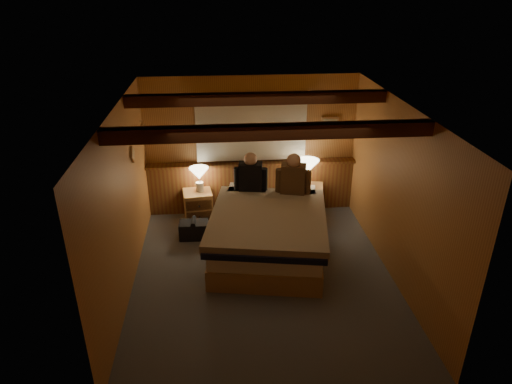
{
  "coord_description": "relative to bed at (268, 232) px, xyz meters",
  "views": [
    {
      "loc": [
        -0.57,
        -5.29,
        3.82
      ],
      "look_at": [
        -0.06,
        0.4,
        1.12
      ],
      "focal_mm": 32.0,
      "sensor_mm": 36.0,
      "label": 1
    }
  ],
  "objects": [
    {
      "name": "framed_print",
      "position": [
        1.21,
        1.52,
        1.17
      ],
      "size": [
        0.3,
        0.04,
        0.25
      ],
      "color": "tan",
      "rests_on": "wall_back"
    },
    {
      "name": "bed",
      "position": [
        0.0,
        0.0,
        0.0
      ],
      "size": [
        1.95,
        2.36,
        0.72
      ],
      "rotation": [
        0.0,
        0.0,
        -0.17
      ],
      "color": "#A98048",
      "rests_on": "floor"
    },
    {
      "name": "wall_left",
      "position": [
        -1.94,
        -0.56,
        0.82
      ],
      "size": [
        0.0,
        4.2,
        4.2
      ],
      "primitive_type": "plane",
      "rotation": [
        1.57,
        0.0,
        1.57
      ],
      "color": "#BB8243",
      "rests_on": "floor"
    },
    {
      "name": "lamp_right",
      "position": [
        0.8,
        1.19,
        0.52
      ],
      "size": [
        0.38,
        0.38,
        0.49
      ],
      "color": "silver",
      "rests_on": "nightstand_right"
    },
    {
      "name": "lamp_left",
      "position": [
        -1.04,
        1.23,
        0.44
      ],
      "size": [
        0.33,
        0.33,
        0.43
      ],
      "color": "silver",
      "rests_on": "nightstand_left"
    },
    {
      "name": "person_right",
      "position": [
        0.46,
        0.62,
        0.61
      ],
      "size": [
        0.55,
        0.31,
        0.68
      ],
      "rotation": [
        0.0,
        0.0,
        -0.26
      ],
      "color": "#503620",
      "rests_on": "bed"
    },
    {
      "name": "ceiling_beams",
      "position": [
        -0.14,
        -0.41,
        1.93
      ],
      "size": [
        3.6,
        1.65,
        0.16
      ],
      "color": "#432010",
      "rests_on": "ceiling"
    },
    {
      "name": "nightstand_right",
      "position": [
        0.83,
        1.19,
        -0.1
      ],
      "size": [
        0.59,
        0.55,
        0.55
      ],
      "rotation": [
        0.0,
        0.0,
        -0.21
      ],
      "color": "#A98048",
      "rests_on": "floor"
    },
    {
      "name": "ceiling",
      "position": [
        -0.14,
        -0.56,
        2.02
      ],
      "size": [
        4.2,
        4.2,
        0.0
      ],
      "primitive_type": "plane",
      "rotation": [
        3.14,
        0.0,
        0.0
      ],
      "color": "#B69044",
      "rests_on": "wall_back"
    },
    {
      "name": "person_left",
      "position": [
        -0.2,
        0.8,
        0.6
      ],
      "size": [
        0.54,
        0.26,
        0.66
      ],
      "rotation": [
        0.0,
        0.0,
        -0.14
      ],
      "color": "black",
      "rests_on": "bed"
    },
    {
      "name": "wall_back",
      "position": [
        -0.14,
        1.54,
        0.82
      ],
      "size": [
        3.6,
        0.0,
        3.6
      ],
      "primitive_type": "plane",
      "rotation": [
        1.57,
        0.0,
        0.0
      ],
      "color": "#BB8243",
      "rests_on": "floor"
    },
    {
      "name": "curtain_window",
      "position": [
        -0.14,
        1.47,
        1.15
      ],
      "size": [
        2.18,
        0.09,
        1.11
      ],
      "color": "#432010",
      "rests_on": "wall_back"
    },
    {
      "name": "nightstand_left",
      "position": [
        -1.08,
        1.2,
        -0.12
      ],
      "size": [
        0.52,
        0.48,
        0.52
      ],
      "rotation": [
        0.0,
        0.0,
        0.12
      ],
      "color": "#A98048",
      "rests_on": "floor"
    },
    {
      "name": "wainscot",
      "position": [
        -0.14,
        1.48,
        0.11
      ],
      "size": [
        3.6,
        0.23,
        0.94
      ],
      "color": "brown",
      "rests_on": "wall_back"
    },
    {
      "name": "wall_front",
      "position": [
        -0.14,
        -2.66,
        0.82
      ],
      "size": [
        3.6,
        0.0,
        3.6
      ],
      "primitive_type": "plane",
      "rotation": [
        -1.57,
        0.0,
        0.0
      ],
      "color": "#BB8243",
      "rests_on": "floor"
    },
    {
      "name": "coat_rail",
      "position": [
        -1.86,
        1.02,
        1.29
      ],
      "size": [
        0.05,
        0.55,
        0.24
      ],
      "color": "silver",
      "rests_on": "wall_left"
    },
    {
      "name": "floor",
      "position": [
        -0.14,
        -0.56,
        -0.38
      ],
      "size": [
        4.2,
        4.2,
        0.0
      ],
      "primitive_type": "plane",
      "color": "#515660",
      "rests_on": "ground"
    },
    {
      "name": "wall_right",
      "position": [
        1.66,
        -0.56,
        0.82
      ],
      "size": [
        0.0,
        4.2,
        4.2
      ],
      "primitive_type": "plane",
      "rotation": [
        1.57,
        0.0,
        -1.57
      ],
      "color": "#BB8243",
      "rests_on": "floor"
    },
    {
      "name": "duffel_bag",
      "position": [
        -1.14,
        0.58,
        -0.23
      ],
      "size": [
        0.47,
        0.29,
        0.33
      ],
      "rotation": [
        0.0,
        0.0,
        -0.03
      ],
      "color": "black",
      "rests_on": "floor"
    }
  ]
}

